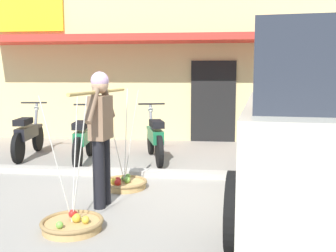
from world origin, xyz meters
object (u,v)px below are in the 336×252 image
fruit_basket_right_side (72,223)px  motorcycle_nearest_shop (28,135)px  motorcycle_third_in_row (155,137)px  parked_truck (328,119)px  fruit_vendor (101,130)px  wooden_crate (261,149)px  motorcycle_second_in_row (84,139)px  fruit_basket_left_side (124,183)px

fruit_basket_right_side → motorcycle_nearest_shop: 4.24m
motorcycle_third_in_row → parked_truck: parked_truck is taller
fruit_vendor → wooden_crate: size_ratio=3.85×
fruit_vendor → motorcycle_third_in_row: bearing=84.4°
wooden_crate → motorcycle_third_in_row: bearing=-163.4°
fruit_basket_right_side → parked_truck: bearing=19.5°
fruit_basket_right_side → wooden_crate: bearing=59.4°
fruit_basket_right_side → motorcycle_third_in_row: bearing=84.1°
motorcycle_nearest_shop → motorcycle_second_in_row: same height
fruit_basket_right_side → motorcycle_nearest_shop: (-2.23, 3.58, 0.38)m
motorcycle_nearest_shop → wooden_crate: motorcycle_nearest_shop is taller
motorcycle_third_in_row → fruit_vendor: bearing=-95.6°
fruit_vendor → motorcycle_third_in_row: size_ratio=0.96×
fruit_vendor → wooden_crate: bearing=54.8°
fruit_basket_left_side → parked_truck: parked_truck is taller
motorcycle_nearest_shop → wooden_crate: (4.70, 0.58, -0.29)m
motorcycle_nearest_shop → parked_truck: (5.09, -2.57, 0.68)m
motorcycle_second_in_row → motorcycle_third_in_row: same height
motorcycle_second_in_row → wooden_crate: bearing=15.8°
motorcycle_second_in_row → wooden_crate: motorcycle_second_in_row is taller
fruit_basket_right_side → parked_truck: 3.21m
fruit_vendor → motorcycle_second_in_row: bearing=113.5°
motorcycle_third_in_row → motorcycle_nearest_shop: bearing=179.0°
fruit_basket_left_side → motorcycle_third_in_row: (0.17, 1.92, 0.38)m
motorcycle_third_in_row → parked_truck: bearing=-45.4°
fruit_vendor → motorcycle_second_in_row: (-1.04, 2.39, -0.52)m
motorcycle_nearest_shop → parked_truck: bearing=-26.8°
fruit_basket_left_side → motorcycle_nearest_shop: bearing=141.0°
motorcycle_third_in_row → wooden_crate: motorcycle_third_in_row is taller
fruit_vendor → wooden_crate: (2.36, 3.35, -0.82)m
motorcycle_third_in_row → wooden_crate: size_ratio=4.02×
motorcycle_nearest_shop → parked_truck: parked_truck is taller
wooden_crate → fruit_vendor: bearing=-125.2°
fruit_vendor → fruit_basket_left_side: fruit_vendor is taller
fruit_basket_left_side → wooden_crate: bearing=48.3°
fruit_basket_right_side → wooden_crate: fruit_basket_right_side is taller
fruit_basket_left_side → fruit_basket_right_side: bearing=-96.9°
fruit_vendor → motorcycle_nearest_shop: (-2.33, 2.77, -0.52)m
motorcycle_second_in_row → wooden_crate: size_ratio=4.12×
motorcycle_third_in_row → parked_truck: (2.49, -2.53, 0.68)m
fruit_vendor → fruit_basket_left_side: bearing=83.1°
fruit_basket_left_side → motorcycle_second_in_row: bearing=125.7°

